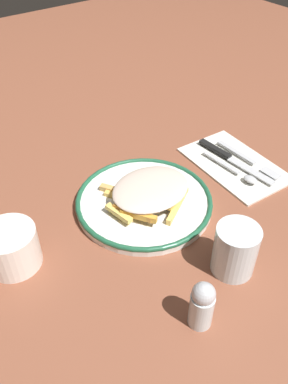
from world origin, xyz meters
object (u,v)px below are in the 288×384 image
at_px(knife, 229,157).
at_px(coffee_mug, 11,248).
at_px(plate, 144,201).
at_px(salt_shaker, 202,304).
at_px(fries_heap, 148,191).
at_px(spoon, 238,172).
at_px(fork, 248,159).
at_px(water_glass, 235,250).
at_px(napkin, 234,163).

height_order(knife, coffee_mug, coffee_mug).
relative_size(plate, salt_shaker, 3.11).
xyz_separation_m(fries_heap, spoon, (-0.21, 0.04, -0.03)).
relative_size(fork, water_glass, 1.92).
height_order(napkin, knife, knife).
distance_m(fork, spoon, 0.06).
distance_m(fork, coffee_mug, 0.54).
xyz_separation_m(fries_heap, napkin, (-0.24, 0.01, -0.03)).
height_order(plate, coffee_mug, coffee_mug).
bearing_deg(spoon, fries_heap, -11.09).
bearing_deg(water_glass, spoon, -138.87).
relative_size(coffee_mug, salt_shaker, 1.35).
xyz_separation_m(fries_heap, salt_shaker, (0.09, 0.25, 0.01)).
bearing_deg(plate, spoon, 167.26).
bearing_deg(knife, water_glass, 45.58).
height_order(fries_heap, knife, fries_heap).
height_order(fries_heap, coffee_mug, coffee_mug).
xyz_separation_m(fork, coffee_mug, (0.54, -0.04, 0.03)).
distance_m(fork, knife, 0.04).
distance_m(napkin, coffee_mug, 0.51).
bearing_deg(fries_heap, salt_shaker, 69.85).
bearing_deg(knife, spoon, 65.14).
bearing_deg(fries_heap, water_glass, 95.77).
height_order(plate, napkin, plate).
xyz_separation_m(plate, fries_heap, (-0.00, 0.01, 0.03)).
height_order(napkin, coffee_mug, coffee_mug).
height_order(spoon, water_glass, water_glass).
relative_size(napkin, spoon, 1.56).
distance_m(plate, fork, 0.27).
distance_m(fries_heap, salt_shaker, 0.27).
xyz_separation_m(plate, napkin, (-0.24, 0.01, -0.01)).
bearing_deg(water_glass, fork, -142.32).
bearing_deg(coffee_mug, fork, 175.59).
bearing_deg(water_glass, napkin, -137.14).
relative_size(water_glass, salt_shaker, 1.04).
height_order(plate, salt_shaker, salt_shaker).
xyz_separation_m(fork, spoon, (0.05, 0.02, 0.00)).
bearing_deg(salt_shaker, fries_heap, -110.15).
relative_size(fries_heap, napkin, 0.74).
xyz_separation_m(knife, salt_shaker, (0.33, 0.27, 0.03)).
xyz_separation_m(napkin, spoon, (0.03, 0.03, 0.01)).
height_order(fries_heap, water_glass, water_glass).
bearing_deg(knife, salt_shaker, 38.67).
relative_size(plate, spoon, 1.79).
height_order(fries_heap, fork, fries_heap).
height_order(fork, salt_shaker, salt_shaker).
xyz_separation_m(napkin, salt_shaker, (0.33, 0.25, 0.04)).
distance_m(plate, fries_heap, 0.03).
height_order(fries_heap, napkin, fries_heap).
bearing_deg(fries_heap, coffee_mug, -4.73).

